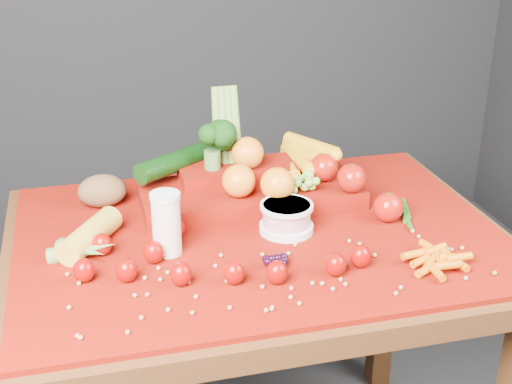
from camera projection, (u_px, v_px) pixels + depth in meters
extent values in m
cube|color=#3A210D|center=(258.00, 246.00, 1.59)|extent=(1.10, 0.80, 0.05)
cube|color=#3A210D|center=(56.00, 333.00, 1.93)|extent=(0.06, 0.06, 0.70)
cube|color=#3A210D|center=(384.00, 287.00, 2.15)|extent=(0.06, 0.06, 0.70)
cube|color=#6B0B03|center=(258.00, 234.00, 1.58)|extent=(1.05, 0.75, 0.01)
cylinder|color=beige|center=(166.00, 224.00, 1.46)|extent=(0.06, 0.06, 0.14)
cylinder|color=silver|center=(165.00, 196.00, 1.44)|extent=(0.06, 0.06, 0.01)
cylinder|color=silver|center=(286.00, 228.00, 1.58)|extent=(0.12, 0.12, 0.02)
cylinder|color=pink|center=(287.00, 214.00, 1.57)|extent=(0.10, 0.10, 0.05)
cylinder|color=silver|center=(287.00, 206.00, 1.56)|extent=(0.12, 0.12, 0.01)
ellipsoid|color=#8B0005|center=(154.00, 252.00, 1.44)|extent=(0.04, 0.04, 0.05)
cone|color=#134F0E|center=(153.00, 242.00, 1.43)|extent=(0.03, 0.03, 0.01)
ellipsoid|color=#8B0005|center=(126.00, 270.00, 1.38)|extent=(0.04, 0.04, 0.05)
cone|color=#134F0E|center=(126.00, 260.00, 1.37)|extent=(0.03, 0.03, 0.01)
ellipsoid|color=#8B0005|center=(181.00, 274.00, 1.36)|extent=(0.04, 0.04, 0.05)
cone|color=#134F0E|center=(180.00, 263.00, 1.35)|extent=(0.03, 0.03, 0.01)
ellipsoid|color=#8B0005|center=(234.00, 273.00, 1.37)|extent=(0.04, 0.04, 0.05)
cone|color=#134F0E|center=(234.00, 262.00, 1.36)|extent=(0.03, 0.03, 0.01)
ellipsoid|color=#8B0005|center=(277.00, 272.00, 1.37)|extent=(0.04, 0.04, 0.05)
cone|color=#134F0E|center=(277.00, 262.00, 1.36)|extent=(0.03, 0.03, 0.01)
ellipsoid|color=#8B0005|center=(336.00, 265.00, 1.40)|extent=(0.04, 0.04, 0.05)
cone|color=#134F0E|center=(336.00, 254.00, 1.39)|extent=(0.03, 0.03, 0.01)
ellipsoid|color=#8B0005|center=(176.00, 227.00, 1.55)|extent=(0.04, 0.04, 0.05)
cone|color=#134F0E|center=(175.00, 218.00, 1.54)|extent=(0.03, 0.03, 0.01)
ellipsoid|color=#8B0005|center=(102.00, 244.00, 1.47)|extent=(0.04, 0.04, 0.05)
cone|color=#134F0E|center=(101.00, 234.00, 1.46)|extent=(0.03, 0.03, 0.01)
ellipsoid|color=#8B0005|center=(360.00, 256.00, 1.43)|extent=(0.04, 0.04, 0.05)
cone|color=#134F0E|center=(361.00, 246.00, 1.42)|extent=(0.03, 0.03, 0.01)
ellipsoid|color=#8B0005|center=(84.00, 270.00, 1.38)|extent=(0.04, 0.04, 0.05)
cone|color=#134F0E|center=(83.00, 260.00, 1.37)|extent=(0.03, 0.03, 0.01)
cylinder|color=gold|center=(90.00, 235.00, 1.50)|extent=(0.14, 0.18, 0.06)
ellipsoid|color=brown|center=(102.00, 191.00, 1.69)|extent=(0.12, 0.08, 0.08)
cube|color=#6B0B03|center=(251.00, 195.00, 1.71)|extent=(0.52, 0.22, 0.04)
cube|color=#6B0B03|center=(238.00, 172.00, 1.73)|extent=(0.28, 0.12, 0.03)
sphere|color=maroon|center=(352.00, 178.00, 1.65)|extent=(0.07, 0.07, 0.07)
sphere|color=maroon|center=(388.00, 207.00, 1.61)|extent=(0.07, 0.07, 0.07)
sphere|color=maroon|center=(324.00, 167.00, 1.72)|extent=(0.07, 0.07, 0.07)
sphere|color=#D95C0A|center=(239.00, 181.00, 1.63)|extent=(0.08, 0.08, 0.08)
sphere|color=#D95C0A|center=(277.00, 184.00, 1.61)|extent=(0.08, 0.08, 0.08)
sphere|color=#D95C0A|center=(247.00, 153.00, 1.69)|extent=(0.08, 0.08, 0.08)
cylinder|color=#C57A0D|center=(290.00, 164.00, 1.78)|extent=(0.06, 0.17, 0.04)
cylinder|color=#C57A0D|center=(297.00, 158.00, 1.78)|extent=(0.04, 0.17, 0.04)
cylinder|color=#C57A0D|center=(305.00, 152.00, 1.78)|extent=(0.07, 0.17, 0.04)
cylinder|color=#C57A0D|center=(311.00, 146.00, 1.77)|extent=(0.11, 0.17, 0.04)
cylinder|color=#3F662D|center=(212.00, 159.00, 1.70)|extent=(0.04, 0.04, 0.04)
cylinder|color=olive|center=(217.00, 133.00, 1.72)|extent=(0.03, 0.06, 0.22)
cylinder|color=olive|center=(223.00, 132.00, 1.72)|extent=(0.02, 0.06, 0.22)
cylinder|color=olive|center=(230.00, 131.00, 1.73)|extent=(0.02, 0.06, 0.22)
cylinder|color=olive|center=(236.00, 131.00, 1.73)|extent=(0.03, 0.06, 0.22)
cylinder|color=black|center=(177.00, 161.00, 1.72)|extent=(0.22, 0.17, 0.05)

